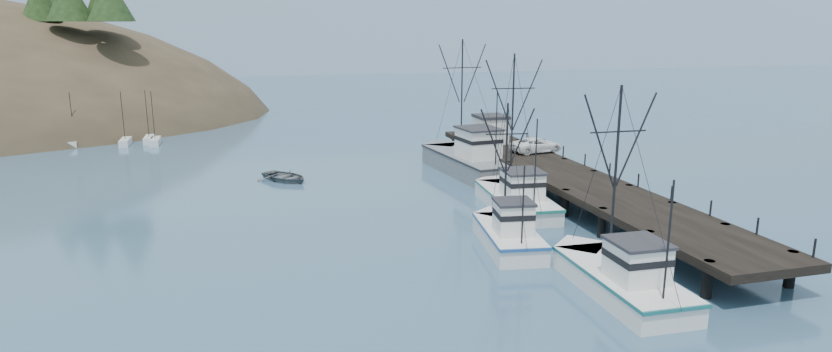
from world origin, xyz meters
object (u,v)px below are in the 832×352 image
Objects in this scene: pickup_truck at (536,145)px; work_vessel at (468,160)px; pier at (565,176)px; pier_shed at (491,129)px; trawler_far at (514,198)px; trawler_near at (618,277)px; trawler_mid at (507,233)px; motorboat at (285,181)px.

work_vessel is at bearing 63.80° from pickup_truck.
work_vessel is 3.06× the size of pickup_truck.
pier is at bearing -66.07° from work_vessel.
pickup_truck is at bearing -69.26° from pier_shed.
trawler_far is (-5.27, -2.04, -0.87)m from pier.
trawler_near reaches higher than pier_shed.
work_vessel is at bearing 113.93° from pier.
trawler_mid is 25.79m from pier_shed.
pickup_truck is 23.27m from motorboat.
trawler_far is 12.37m from work_vessel.
pickup_truck is (10.74, 18.32, 1.87)m from trawler_mid.
pier_shed is 0.63× the size of motorboat.
trawler_near is at bearing -109.82° from pier.
motorboat is (-22.89, 3.21, -2.69)m from pickup_truck.
pickup_truck reaches higher than pier.
trawler_near is 8.67m from trawler_mid.
trawler_far is at bearing 85.51° from trawler_near.
trawler_near is 3.44× the size of pier_shed.
trawler_far is 3.72× the size of pier_shed.
pier is at bearing -64.20° from motorboat.
trawler_near is 1.19× the size of trawler_mid.
trawler_mid is at bearing -96.25° from motorboat.
pier is 13.58m from trawler_mid.
trawler_near is 2.23× the size of pickup_truck.
trawler_far is at bearing -93.25° from work_vessel.
pier is at bearing 21.13° from trawler_far.
trawler_mid is at bearing -133.01° from pier.
trawler_mid is 1.88× the size of pickup_truck.
pier is at bearing -87.08° from pier_shed.
trawler_far is 0.79× the size of work_vessel.
pier is 8.90× the size of pickup_truck.
trawler_mid is (-2.71, 8.23, -0.00)m from trawler_near.
pickup_truck is (6.07, -1.89, 1.46)m from work_vessel.
trawler_mid reaches higher than pier_shed.
work_vessel is 16.91m from motorboat.
motorboat is at bearing -172.62° from pier_shed.
pier_shed is at bearing 74.46° from trawler_far.
trawler_near is 16.15m from trawler_far.
trawler_near is 0.93× the size of trawler_far.
trawler_near is 0.73× the size of work_vessel.
pickup_truck is at bearing 59.61° from trawler_mid.
work_vessel is 2.99× the size of motorboat.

